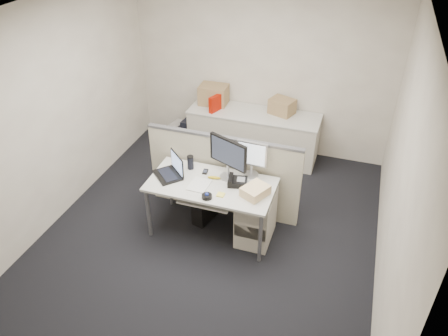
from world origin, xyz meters
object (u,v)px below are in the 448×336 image
(desk, at_px, (211,188))
(desk_phone, at_px, (237,182))
(laptop, at_px, (167,167))
(monitor_main, at_px, (228,159))

(desk, bearing_deg, desk_phone, 14.93)
(desk, relative_size, laptop, 4.20)
(monitor_main, relative_size, desk_phone, 2.38)
(desk, relative_size, desk_phone, 6.72)
(monitor_main, distance_m, laptop, 0.74)
(desk, height_order, laptop, laptop)
(laptop, bearing_deg, monitor_main, 59.08)
(laptop, distance_m, desk_phone, 0.86)
(desk, xyz_separation_m, laptop, (-0.55, -0.02, 0.20))
(desk, height_order, desk_phone, desk_phone)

